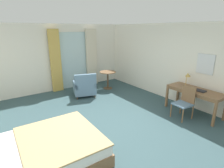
% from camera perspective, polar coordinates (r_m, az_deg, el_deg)
% --- Properties ---
extents(ground, '(6.51, 7.85, 0.10)m').
position_cam_1_polar(ground, '(4.85, -1.99, -13.78)').
color(ground, '#334C51').
extents(wall_back, '(6.11, 0.12, 2.64)m').
position_cam_1_polar(wall_back, '(7.58, -17.75, 7.89)').
color(wall_back, white).
rests_on(wall_back, ground).
extents(wall_right, '(0.12, 7.45, 2.64)m').
position_cam_1_polar(wall_right, '(6.41, 20.94, 6.00)').
color(wall_right, white).
rests_on(wall_right, ground).
extents(balcony_glass_door, '(1.17, 0.02, 2.33)m').
position_cam_1_polar(balcony_glass_door, '(7.79, -12.13, 7.37)').
color(balcony_glass_door, silver).
rests_on(balcony_glass_door, ground).
extents(curtain_panel_left, '(0.42, 0.10, 2.45)m').
position_cam_1_polar(curtain_panel_left, '(7.41, -17.58, 6.96)').
color(curtain_panel_left, tan).
rests_on(curtain_panel_left, ground).
extents(curtain_panel_right, '(0.50, 0.10, 2.45)m').
position_cam_1_polar(curtain_panel_right, '(8.04, -6.57, 8.39)').
color(curtain_panel_right, beige).
rests_on(curtain_panel_right, ground).
extents(bed, '(2.26, 1.69, 1.04)m').
position_cam_1_polar(bed, '(3.75, -22.71, -19.95)').
color(bed, brown).
rests_on(bed, ground).
extents(writing_desk, '(0.66, 1.60, 0.75)m').
position_cam_1_polar(writing_desk, '(5.79, 25.05, -2.41)').
color(writing_desk, brown).
rests_on(writing_desk, ground).
extents(desk_chair, '(0.49, 0.48, 0.91)m').
position_cam_1_polar(desk_chair, '(5.45, 22.30, -5.04)').
color(desk_chair, slate).
rests_on(desk_chair, ground).
extents(desk_lamp, '(0.23, 0.16, 0.42)m').
position_cam_1_polar(desk_lamp, '(5.96, 23.03, 2.37)').
color(desk_lamp, tan).
rests_on(desk_lamp, writing_desk).
extents(closed_book, '(0.23, 0.31, 0.03)m').
position_cam_1_polar(closed_book, '(5.67, 26.38, -1.90)').
color(closed_book, '#232328').
rests_on(closed_book, writing_desk).
extents(armchair_by_window, '(0.97, 0.96, 0.91)m').
position_cam_1_polar(armchair_by_window, '(6.77, -8.74, -1.04)').
color(armchair_by_window, slate).
rests_on(armchair_by_window, ground).
extents(round_cafe_table, '(0.67, 0.67, 0.74)m').
position_cam_1_polar(round_cafe_table, '(7.50, -1.37, 2.54)').
color(round_cafe_table, brown).
rests_on(round_cafe_table, ground).
extents(wall_mirror, '(0.02, 0.51, 0.58)m').
position_cam_1_polar(wall_mirror, '(5.89, 27.70, 5.68)').
color(wall_mirror, silver).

